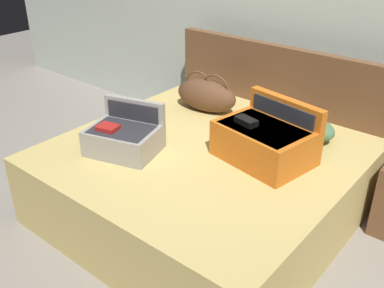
{
  "coord_description": "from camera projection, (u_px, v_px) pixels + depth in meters",
  "views": [
    {
      "loc": [
        1.63,
        -1.72,
        1.97
      ],
      "look_at": [
        0.0,
        0.26,
        0.62
      ],
      "focal_mm": 41.51,
      "sensor_mm": 36.0,
      "label": 1
    }
  ],
  "objects": [
    {
      "name": "ground_plane",
      "position": [
        168.0,
        238.0,
        3.01
      ],
      "size": [
        12.0,
        12.0,
        0.0
      ],
      "primitive_type": "plane",
      "color": "gray"
    },
    {
      "name": "back_wall",
      "position": [
        303.0,
        6.0,
        3.53
      ],
      "size": [
        8.0,
        0.1,
        2.6
      ],
      "primitive_type": "cube",
      "color": "#B7C1B2",
      "rests_on": "ground"
    },
    {
      "name": "bed",
      "position": [
        205.0,
        181.0,
        3.16
      ],
      "size": [
        1.92,
        1.89,
        0.52
      ],
      "primitive_type": "cube",
      "color": "tan",
      "rests_on": "ground"
    },
    {
      "name": "headboard",
      "position": [
        277.0,
        107.0,
        3.72
      ],
      "size": [
        1.95,
        0.08,
        1.03
      ],
      "primitive_type": "cube",
      "color": "brown",
      "rests_on": "ground"
    },
    {
      "name": "hard_case_large",
      "position": [
        265.0,
        140.0,
        2.86
      ],
      "size": [
        0.65,
        0.53,
        0.38
      ],
      "rotation": [
        0.0,
        0.0,
        -0.18
      ],
      "color": "#D16619",
      "rests_on": "bed"
    },
    {
      "name": "hard_case_medium",
      "position": [
        124.0,
        137.0,
        2.97
      ],
      "size": [
        0.54,
        0.47,
        0.32
      ],
      "rotation": [
        0.0,
        0.0,
        0.28
      ],
      "color": "gray",
      "rests_on": "bed"
    },
    {
      "name": "duffel_bag",
      "position": [
        206.0,
        95.0,
        3.58
      ],
      "size": [
        0.55,
        0.3,
        0.32
      ],
      "rotation": [
        0.0,
        0.0,
        0.12
      ],
      "color": "brown",
      "rests_on": "bed"
    },
    {
      "name": "pillow_near_headboard",
      "position": [
        302.0,
        126.0,
        3.16
      ],
      "size": [
        0.48,
        0.28,
        0.18
      ],
      "primitive_type": "ellipsoid",
      "rotation": [
        0.0,
        0.0,
        0.0
      ],
      "color": "#4C724C",
      "rests_on": "bed"
    }
  ]
}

